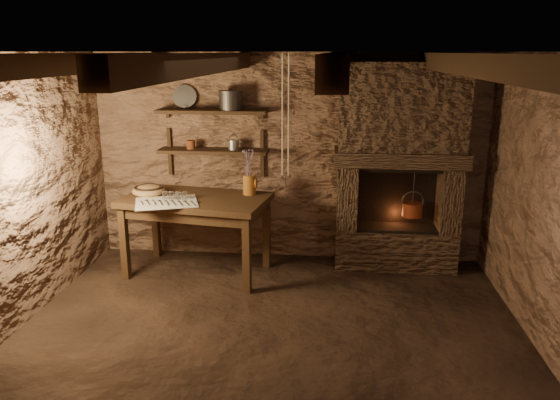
# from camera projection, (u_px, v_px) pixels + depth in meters

# --- Properties ---
(floor) EXTENTS (4.50, 4.50, 0.00)m
(floor) POSITION_uv_depth(u_px,v_px,m) (269.00, 337.00, 4.74)
(floor) COLOR black
(floor) RESTS_ON ground
(back_wall) EXTENTS (4.50, 0.04, 2.40)m
(back_wall) POSITION_uv_depth(u_px,v_px,m) (288.00, 158.00, 6.35)
(back_wall) COLOR #4F3325
(back_wall) RESTS_ON floor
(front_wall) EXTENTS (4.50, 0.04, 2.40)m
(front_wall) POSITION_uv_depth(u_px,v_px,m) (217.00, 322.00, 2.51)
(front_wall) COLOR #4F3325
(front_wall) RESTS_ON floor
(left_wall) EXTENTS (0.04, 4.00, 2.40)m
(left_wall) POSITION_uv_depth(u_px,v_px,m) (6.00, 198.00, 4.64)
(left_wall) COLOR #4F3325
(left_wall) RESTS_ON floor
(right_wall) EXTENTS (0.04, 4.00, 2.40)m
(right_wall) POSITION_uv_depth(u_px,v_px,m) (557.00, 212.00, 4.22)
(right_wall) COLOR #4F3325
(right_wall) RESTS_ON floor
(ceiling) EXTENTS (4.50, 4.00, 0.04)m
(ceiling) POSITION_uv_depth(u_px,v_px,m) (267.00, 52.00, 4.11)
(ceiling) COLOR black
(ceiling) RESTS_ON back_wall
(beam_far_left) EXTENTS (0.14, 3.95, 0.16)m
(beam_far_left) POSITION_uv_depth(u_px,v_px,m) (77.00, 63.00, 4.27)
(beam_far_left) COLOR black
(beam_far_left) RESTS_ON ceiling
(beam_mid_left) EXTENTS (0.14, 3.95, 0.16)m
(beam_mid_left) POSITION_uv_depth(u_px,v_px,m) (203.00, 64.00, 4.18)
(beam_mid_left) COLOR black
(beam_mid_left) RESTS_ON ceiling
(beam_mid_right) EXTENTS (0.14, 3.95, 0.16)m
(beam_mid_right) POSITION_uv_depth(u_px,v_px,m) (333.00, 64.00, 4.09)
(beam_mid_right) COLOR black
(beam_mid_right) RESTS_ON ceiling
(beam_far_right) EXTENTS (0.14, 3.95, 0.16)m
(beam_far_right) POSITION_uv_depth(u_px,v_px,m) (470.00, 64.00, 4.00)
(beam_far_right) COLOR black
(beam_far_right) RESTS_ON ceiling
(shelf_lower) EXTENTS (1.25, 0.30, 0.04)m
(shelf_lower) POSITION_uv_depth(u_px,v_px,m) (213.00, 151.00, 6.25)
(shelf_lower) COLOR black
(shelf_lower) RESTS_ON back_wall
(shelf_upper) EXTENTS (1.25, 0.30, 0.04)m
(shelf_upper) POSITION_uv_depth(u_px,v_px,m) (212.00, 111.00, 6.13)
(shelf_upper) COLOR black
(shelf_upper) RESTS_ON back_wall
(hearth) EXTENTS (1.43, 0.51, 2.30)m
(hearth) POSITION_uv_depth(u_px,v_px,m) (399.00, 162.00, 6.00)
(hearth) COLOR #35251A
(hearth) RESTS_ON floor
(work_table) EXTENTS (1.66, 1.11, 0.88)m
(work_table) POSITION_uv_depth(u_px,v_px,m) (197.00, 232.00, 6.01)
(work_table) COLOR black
(work_table) RESTS_ON floor
(linen_cloth) EXTENTS (0.76, 0.68, 0.01)m
(linen_cloth) POSITION_uv_depth(u_px,v_px,m) (166.00, 202.00, 5.68)
(linen_cloth) COLOR silver
(linen_cloth) RESTS_ON work_table
(pewter_cutlery_row) EXTENTS (0.56, 0.36, 0.01)m
(pewter_cutlery_row) POSITION_uv_depth(u_px,v_px,m) (166.00, 202.00, 5.66)
(pewter_cutlery_row) COLOR gray
(pewter_cutlery_row) RESTS_ON linen_cloth
(drinking_glasses) EXTENTS (0.20, 0.06, 0.08)m
(drinking_glasses) POSITION_uv_depth(u_px,v_px,m) (171.00, 195.00, 5.78)
(drinking_glasses) COLOR silver
(drinking_glasses) RESTS_ON linen_cloth
(stoneware_jug) EXTENTS (0.17, 0.17, 0.50)m
(stoneware_jug) POSITION_uv_depth(u_px,v_px,m) (250.00, 175.00, 5.96)
(stoneware_jug) COLOR #A75E20
(stoneware_jug) RESTS_ON work_table
(wooden_bowl) EXTENTS (0.37, 0.37, 0.13)m
(wooden_bowl) POSITION_uv_depth(u_px,v_px,m) (149.00, 191.00, 5.99)
(wooden_bowl) COLOR #A07445
(wooden_bowl) RESTS_ON work_table
(iron_stockpot) EXTENTS (0.28, 0.28, 0.19)m
(iron_stockpot) POSITION_uv_depth(u_px,v_px,m) (231.00, 101.00, 6.08)
(iron_stockpot) COLOR #2E2B28
(iron_stockpot) RESTS_ON shelf_upper
(tin_pan) EXTENTS (0.29, 0.16, 0.27)m
(tin_pan) POSITION_uv_depth(u_px,v_px,m) (185.00, 97.00, 6.21)
(tin_pan) COLOR #A7A7A1
(tin_pan) RESTS_ON shelf_upper
(small_kettle) EXTENTS (0.19, 0.16, 0.17)m
(small_kettle) POSITION_uv_depth(u_px,v_px,m) (234.00, 145.00, 6.20)
(small_kettle) COLOR #A7A7A1
(small_kettle) RESTS_ON shelf_lower
(rusty_tin) EXTENTS (0.13, 0.13, 0.10)m
(rusty_tin) POSITION_uv_depth(u_px,v_px,m) (191.00, 145.00, 6.25)
(rusty_tin) COLOR #572411
(rusty_tin) RESTS_ON shelf_lower
(red_pot) EXTENTS (0.28, 0.28, 0.54)m
(red_pot) POSITION_uv_depth(u_px,v_px,m) (412.00, 209.00, 6.08)
(red_pot) COLOR maroon
(red_pot) RESTS_ON hearth
(hanging_ropes) EXTENTS (0.08, 0.08, 1.20)m
(hanging_ropes) POSITION_uv_depth(u_px,v_px,m) (286.00, 116.00, 5.27)
(hanging_ropes) COLOR beige
(hanging_ropes) RESTS_ON ceiling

